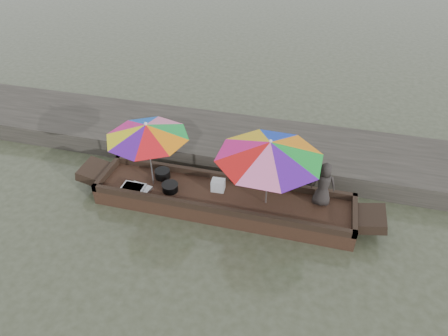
% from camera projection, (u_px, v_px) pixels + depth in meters
% --- Properties ---
extents(water, '(80.00, 80.00, 0.00)m').
position_uv_depth(water, '(223.00, 207.00, 8.73)').
color(water, '#393E2A').
rests_on(water, ground).
extents(dock, '(22.00, 2.20, 0.50)m').
position_uv_depth(dock, '(245.00, 144.00, 10.29)').
color(dock, '#2D2B26').
rests_on(dock, ground).
extents(boat_hull, '(5.53, 1.20, 0.35)m').
position_uv_depth(boat_hull, '(223.00, 201.00, 8.62)').
color(boat_hull, black).
rests_on(boat_hull, water).
extents(cooking_pot, '(0.34, 0.34, 0.18)m').
position_uv_depth(cooking_pot, '(163.00, 174.00, 8.97)').
color(cooking_pot, black).
rests_on(cooking_pot, boat_hull).
extents(tray_crayfish, '(0.49, 0.34, 0.09)m').
position_uv_depth(tray_crayfish, '(133.00, 188.00, 8.64)').
color(tray_crayfish, silver).
rests_on(tray_crayfish, boat_hull).
extents(tray_scallop, '(0.55, 0.43, 0.06)m').
position_uv_depth(tray_scallop, '(139.00, 189.00, 8.64)').
color(tray_scallop, silver).
rests_on(tray_scallop, boat_hull).
extents(charcoal_grill, '(0.34, 0.34, 0.16)m').
position_uv_depth(charcoal_grill, '(170.00, 188.00, 8.59)').
color(charcoal_grill, black).
rests_on(charcoal_grill, boat_hull).
extents(supply_bag, '(0.29, 0.24, 0.26)m').
position_uv_depth(supply_bag, '(218.00, 185.00, 8.58)').
color(supply_bag, silver).
rests_on(supply_bag, boat_hull).
extents(vendor, '(0.50, 0.33, 0.99)m').
position_uv_depth(vendor, '(324.00, 184.00, 8.02)').
color(vendor, '#2A2624').
rests_on(vendor, boat_hull).
extents(umbrella_bow, '(1.94, 1.94, 1.55)m').
position_uv_depth(umbrella_bow, '(150.00, 155.00, 8.38)').
color(umbrella_bow, green).
rests_on(umbrella_bow, boat_hull).
extents(umbrella_stern, '(2.83, 2.83, 1.55)m').
position_uv_depth(umbrella_stern, '(268.00, 173.00, 7.87)').
color(umbrella_stern, green).
rests_on(umbrella_stern, boat_hull).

